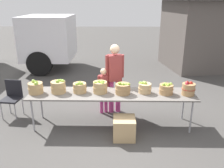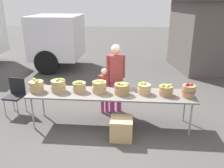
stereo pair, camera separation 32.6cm
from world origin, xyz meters
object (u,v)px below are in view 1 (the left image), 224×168
at_px(apple_basket_green_3, 100,87).
at_px(apple_basket_green_4, 123,88).
at_px(apple_basket_green_5, 145,88).
at_px(folding_chair, 12,96).
at_px(produce_crate, 124,128).
at_px(apple_basket_green_2, 80,87).
at_px(apple_basket_green_6, 166,89).
at_px(market_table, 112,95).
at_px(apple_basket_green_0, 36,88).
at_px(apple_basket_green_1, 58,87).
at_px(vendor_adult, 115,74).
at_px(child_customer, 104,87).
at_px(apple_basket_red_0, 188,89).

height_order(apple_basket_green_3, apple_basket_green_4, apple_basket_green_3).
relative_size(apple_basket_green_5, folding_chair, 0.33).
bearing_deg(produce_crate, apple_basket_green_2, 149.30).
relative_size(apple_basket_green_2, apple_basket_green_6, 0.99).
distance_m(market_table, apple_basket_green_2, 0.70).
bearing_deg(apple_basket_green_3, apple_basket_green_4, -6.41).
xyz_separation_m(market_table, apple_basket_green_3, (-0.25, 0.03, 0.17)).
xyz_separation_m(apple_basket_green_0, apple_basket_green_6, (2.74, 0.01, -0.01)).
relative_size(apple_basket_green_1, folding_chair, 0.38).
height_order(vendor_adult, child_customer, vendor_adult).
bearing_deg(apple_basket_red_0, child_customer, 159.84).
distance_m(apple_basket_green_6, produce_crate, 1.21).
bearing_deg(apple_basket_green_5, produce_crate, -127.83).
xyz_separation_m(apple_basket_red_0, folding_chair, (-3.92, 0.47, -0.38)).
bearing_deg(apple_basket_green_2, apple_basket_green_1, -177.84).
relative_size(market_table, apple_basket_red_0, 11.52).
bearing_deg(child_customer, apple_basket_green_1, 7.60).
bearing_deg(vendor_adult, market_table, 73.23).
distance_m(apple_basket_green_4, apple_basket_green_5, 0.47).
height_order(apple_basket_green_1, apple_basket_green_2, apple_basket_green_1).
xyz_separation_m(apple_basket_green_4, produce_crate, (0.02, -0.50, -0.65)).
xyz_separation_m(apple_basket_green_2, apple_basket_green_4, (0.92, -0.06, 0.00)).
relative_size(apple_basket_green_0, child_customer, 0.29).
xyz_separation_m(apple_basket_green_3, apple_basket_green_6, (1.39, -0.04, -0.02)).
bearing_deg(child_customer, folding_chair, -19.31).
relative_size(apple_basket_red_0, folding_chair, 0.35).
bearing_deg(apple_basket_green_5, apple_basket_green_4, -171.29).
bearing_deg(folding_chair, apple_basket_green_4, -2.55).
xyz_separation_m(market_table, vendor_adult, (0.06, 0.66, 0.26)).
bearing_deg(apple_basket_green_1, apple_basket_green_0, -175.23).
height_order(apple_basket_green_1, apple_basket_red_0, apple_basket_red_0).
bearing_deg(produce_crate, apple_basket_green_3, 132.31).
bearing_deg(produce_crate, apple_basket_green_1, 158.72).
height_order(market_table, apple_basket_green_2, apple_basket_green_2).
relative_size(vendor_adult, folding_chair, 1.94).
bearing_deg(vendor_adult, apple_basket_green_6, 136.48).
distance_m(apple_basket_green_1, apple_basket_green_4, 1.37).
distance_m(apple_basket_green_4, vendor_adult, 0.72).
height_order(apple_basket_green_0, produce_crate, apple_basket_green_0).
bearing_deg(apple_basket_green_1, apple_basket_red_0, -1.66).
bearing_deg(folding_chair, apple_basket_green_5, 0.20).
bearing_deg(folding_chair, apple_basket_green_2, -5.70).
xyz_separation_m(apple_basket_green_2, folding_chair, (-1.65, 0.37, -0.36)).
xyz_separation_m(apple_basket_green_1, child_customer, (0.93, 0.58, -0.22)).
bearing_deg(apple_basket_green_3, apple_basket_green_0, -177.90).
bearing_deg(apple_basket_green_2, folding_chair, 167.29).
bearing_deg(apple_basket_green_1, apple_basket_green_2, 2.16).
height_order(apple_basket_green_4, apple_basket_red_0, apple_basket_red_0).
height_order(apple_basket_green_0, apple_basket_green_6, apple_basket_green_0).
xyz_separation_m(apple_basket_green_0, child_customer, (1.40, 0.62, -0.22)).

